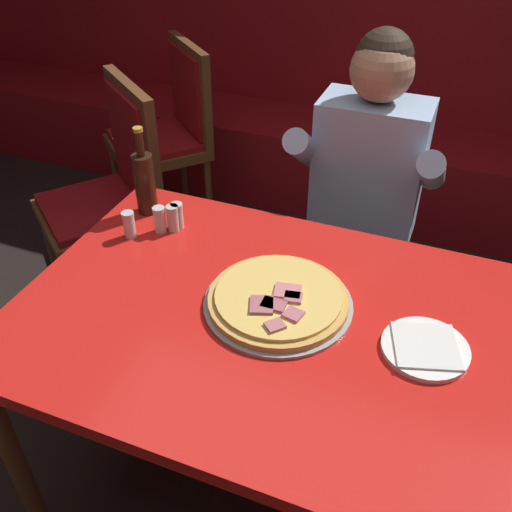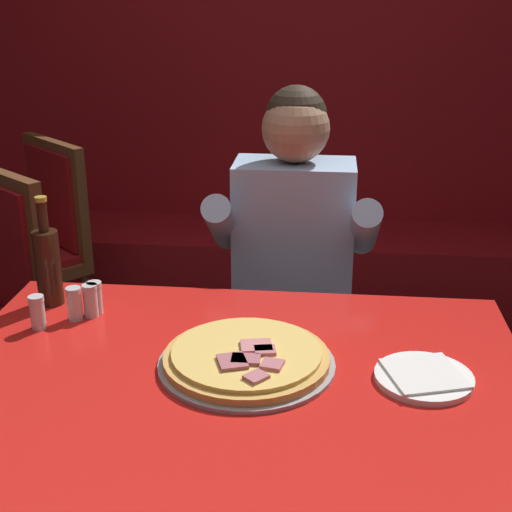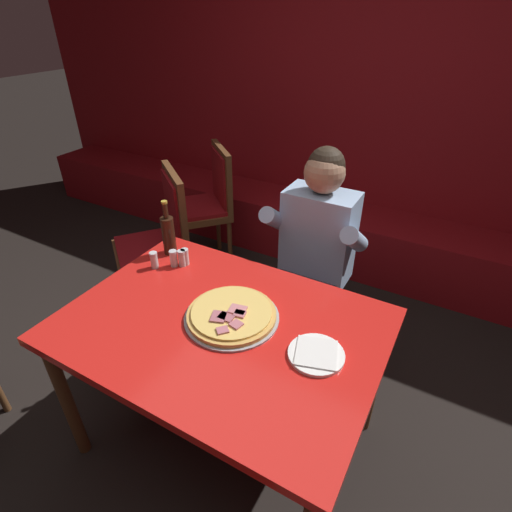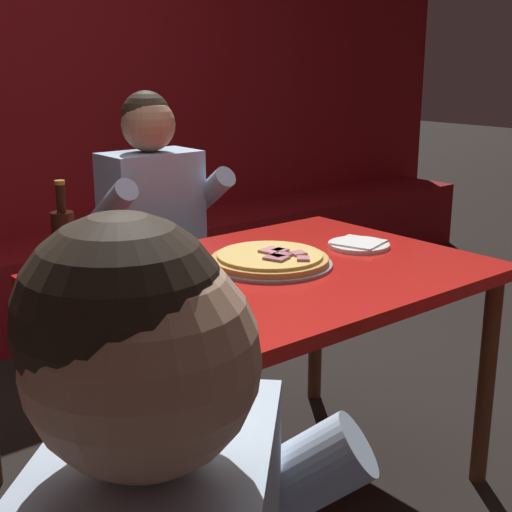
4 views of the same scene
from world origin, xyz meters
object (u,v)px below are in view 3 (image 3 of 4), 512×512
Objects in this scene: shaker_black_pepper at (185,257)px; dining_chair_by_booth at (161,236)px; shaker_parmesan at (174,259)px; pizza at (232,315)px; shaker_red_pepper_flakes at (154,261)px; main_dining_table at (222,338)px; diner_seated_blue_shirt at (311,255)px; shaker_oregano at (182,259)px; plate_white_paper at (316,354)px; beer_bottle at (168,234)px; dining_chair_near_right at (208,200)px.

dining_chair_by_booth is at bearing 143.68° from shaker_black_pepper.
shaker_parmesan is 1.00× the size of shaker_black_pepper.
pizza is at bearing -28.93° from shaker_black_pepper.
shaker_red_pepper_flakes is at bearing 166.00° from pizza.
pizza reaches higher than main_dining_table.
diner_seated_blue_shirt is (0.59, 0.58, -0.10)m from shaker_red_pepper_flakes.
dining_chair_by_booth reaches higher than shaker_oregano.
dining_chair_by_booth is at bearing 138.71° from shaker_parmesan.
shaker_parmesan is 0.68m from dining_chair_by_booth.
plate_white_paper is 0.92m from shaker_red_pepper_flakes.
diner_seated_blue_shirt is 1.01m from dining_chair_by_booth.
pizza is at bearing -22.66° from shaker_parmesan.
plate_white_paper is 2.44× the size of shaker_red_pepper_flakes.
beer_bottle is 3.40× the size of shaker_red_pepper_flakes.
dining_chair_by_booth is (-0.52, 0.38, -0.22)m from shaker_black_pepper.
shaker_parmesan is at bearing -134.56° from diner_seated_blue_shirt.
diner_seated_blue_shirt is at bearing 44.72° from shaker_red_pepper_flakes.
shaker_red_pepper_flakes is (-0.07, -0.06, 0.00)m from shaker_parmesan.
beer_bottle is 0.77m from diner_seated_blue_shirt.
shaker_parmesan is 1.00× the size of shaker_red_pepper_flakes.
dining_chair_near_right is (-1.08, 0.54, -0.13)m from diner_seated_blue_shirt.
main_dining_table is 0.11m from pizza.
shaker_red_pepper_flakes is at bearing -49.65° from dining_chair_by_booth.
dining_chair_near_right is at bearing 129.08° from pizza.
shaker_oregano is at bearing 32.71° from shaker_parmesan.
shaker_parmesan is at bearing -135.62° from shaker_black_pepper.
beer_bottle is at bearing 153.21° from pizza.
shaker_parmesan is at bearing -42.64° from beer_bottle.
diner_seated_blue_shirt is 1.26× the size of dining_chair_by_booth.
shaker_black_pepper is 0.07× the size of diner_seated_blue_shirt.
diner_seated_blue_shirt is (0.48, 0.50, -0.10)m from shaker_oregano.
shaker_parmesan is 0.06m from shaker_black_pepper.
pizza is 4.56× the size of shaker_black_pepper.
plate_white_paper is 0.16× the size of diner_seated_blue_shirt.
plate_white_paper is at bearing -66.45° from diner_seated_blue_shirt.
dining_chair_near_right reaches higher than shaker_black_pepper.
dining_chair_by_booth is (-0.41, 0.48, -0.22)m from shaker_red_pepper_flakes.
dining_chair_near_right is at bearing 117.95° from shaker_parmesan.
shaker_red_pepper_flakes is (-0.11, -0.10, 0.00)m from shaker_black_pepper.
plate_white_paper is at bearing -17.56° from shaker_black_pepper.
beer_bottle reaches higher than shaker_parmesan.
shaker_red_pepper_flakes is 0.08× the size of dining_chair_by_booth.
main_dining_table is 1.27× the size of dining_chair_by_booth.
diner_seated_blue_shirt is at bearing 85.13° from pizza.
main_dining_table is 0.42m from plate_white_paper.
main_dining_table is at bearing -32.93° from shaker_oregano.
shaker_oregano is 0.70m from diner_seated_blue_shirt.
pizza is 0.72m from diner_seated_blue_shirt.
diner_seated_blue_shirt is (-0.32, 0.74, -0.07)m from plate_white_paper.
plate_white_paper is 0.84m from shaker_black_pepper.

